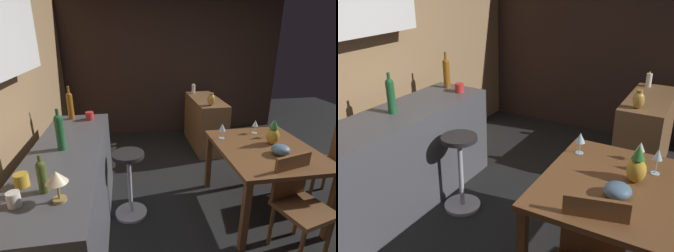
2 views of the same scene
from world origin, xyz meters
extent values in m
plane|color=black|center=(0.00, 0.00, 0.00)|extent=(9.00, 9.00, 0.00)
cube|color=#9E7A51|center=(0.00, 2.10, 1.30)|extent=(5.20, 0.10, 2.60)
cube|color=#33231E|center=(2.55, 0.30, 1.30)|extent=(0.10, 4.40, 2.60)
cube|color=brown|center=(-0.05, -0.37, 0.72)|extent=(1.13, 0.94, 0.04)
cube|color=brown|center=(0.47, 0.05, 0.35)|extent=(0.06, 0.06, 0.70)
cube|color=#4C4C51|center=(-0.18, 1.53, 0.45)|extent=(2.10, 0.60, 0.90)
cube|color=brown|center=(1.71, -0.28, 0.41)|extent=(1.10, 0.44, 0.82)
cube|color=brown|center=(-0.49, -0.38, 0.66)|extent=(0.12, 0.38, 0.42)
cylinder|color=#262323|center=(0.09, 1.01, 0.70)|extent=(0.32, 0.32, 0.04)
cylinder|color=silver|center=(0.09, 1.01, 0.35)|extent=(0.04, 0.04, 0.68)
cylinder|color=silver|center=(0.09, 1.01, 0.01)|extent=(0.34, 0.34, 0.03)
cylinder|color=silver|center=(0.26, -0.02, 0.74)|extent=(0.07, 0.07, 0.00)
cylinder|color=silver|center=(0.26, -0.02, 0.79)|extent=(0.01, 0.01, 0.09)
cone|color=silver|center=(0.26, -0.02, 0.87)|extent=(0.08, 0.08, 0.08)
cylinder|color=silver|center=(0.35, -0.45, 0.74)|extent=(0.06, 0.06, 0.00)
cylinder|color=silver|center=(0.35, -0.45, 0.78)|extent=(0.01, 0.01, 0.08)
cone|color=silver|center=(0.35, -0.45, 0.86)|extent=(0.07, 0.07, 0.07)
cylinder|color=silver|center=(0.22, -0.59, 0.74)|extent=(0.06, 0.06, 0.00)
cylinder|color=silver|center=(0.22, -0.59, 0.80)|extent=(0.01, 0.01, 0.11)
cone|color=silver|center=(0.22, -0.59, 0.89)|extent=(0.07, 0.07, 0.08)
ellipsoid|color=gold|center=(0.04, -0.49, 0.83)|extent=(0.13, 0.13, 0.17)
cone|color=#2D6B28|center=(0.04, -0.49, 0.96)|extent=(0.09, 0.09, 0.10)
ellipsoid|color=slate|center=(-0.21, -0.43, 0.79)|extent=(0.17, 0.17, 0.10)
cylinder|color=#1E592D|center=(-0.12, 1.56, 1.04)|extent=(0.07, 0.07, 0.28)
sphere|color=#1E592D|center=(-0.12, 1.56, 1.18)|extent=(0.07, 0.07, 0.07)
cylinder|color=#1E592D|center=(-0.12, 1.56, 1.23)|extent=(0.03, 0.03, 0.06)
cylinder|color=#8C5114|center=(0.73, 1.63, 1.04)|extent=(0.07, 0.07, 0.28)
sphere|color=#8C5114|center=(0.73, 1.63, 1.18)|extent=(0.07, 0.07, 0.07)
cylinder|color=#8C5114|center=(0.73, 1.63, 1.24)|extent=(0.03, 0.03, 0.09)
cylinder|color=red|center=(0.66, 1.42, 0.95)|extent=(0.09, 0.09, 0.09)
torus|color=red|center=(0.72, 1.42, 0.95)|extent=(0.05, 0.01, 0.05)
cylinder|color=white|center=(2.12, -0.17, 0.90)|extent=(0.06, 0.06, 0.15)
ellipsoid|color=yellow|center=(2.12, -0.17, 0.98)|extent=(0.01, 0.01, 0.03)
ellipsoid|color=#B78C38|center=(1.30, -0.23, 0.90)|extent=(0.11, 0.11, 0.17)
cylinder|color=#B78C38|center=(1.30, -0.23, 1.00)|extent=(0.06, 0.06, 0.02)
camera|label=1|loc=(-2.30, 1.00, 1.86)|focal=28.25mm
camera|label=2|loc=(-2.30, -0.83, 2.06)|focal=40.29mm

